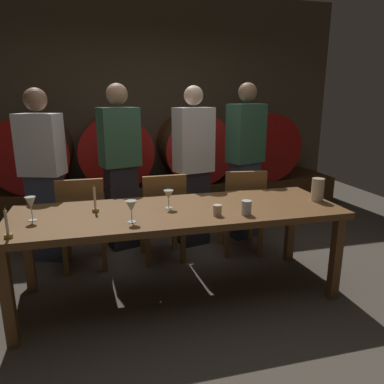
% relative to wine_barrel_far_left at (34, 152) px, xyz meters
% --- Properties ---
extents(ground_plane, '(7.35, 7.35, 0.00)m').
position_rel_wine_barrel_far_left_xyz_m(ground_plane, '(1.53, -2.17, -0.89)').
color(ground_plane, '#4C443A').
extents(back_wall, '(5.65, 0.24, 2.95)m').
position_rel_wine_barrel_far_left_xyz_m(back_wall, '(1.53, 0.55, 0.58)').
color(back_wall, brown).
rests_on(back_wall, ground).
extents(barrel_shelf, '(5.09, 0.90, 0.44)m').
position_rel_wine_barrel_far_left_xyz_m(barrel_shelf, '(1.53, 0.00, -0.67)').
color(barrel_shelf, '#4C2D16').
rests_on(barrel_shelf, ground).
extents(wine_barrel_far_left, '(0.92, 0.83, 0.92)m').
position_rel_wine_barrel_far_left_xyz_m(wine_barrel_far_left, '(0.00, 0.00, 0.00)').
color(wine_barrel_far_left, brown).
rests_on(wine_barrel_far_left, barrel_shelf).
extents(wine_barrel_center_left, '(0.92, 0.83, 0.92)m').
position_rel_wine_barrel_far_left_xyz_m(wine_barrel_center_left, '(1.01, 0.00, 0.00)').
color(wine_barrel_center_left, brown).
rests_on(wine_barrel_center_left, barrel_shelf).
extents(wine_barrel_center_right, '(0.92, 0.83, 0.92)m').
position_rel_wine_barrel_far_left_xyz_m(wine_barrel_center_right, '(2.08, 0.00, 0.00)').
color(wine_barrel_center_right, brown).
rests_on(wine_barrel_center_right, barrel_shelf).
extents(wine_barrel_far_right, '(0.92, 0.83, 0.92)m').
position_rel_wine_barrel_far_left_xyz_m(wine_barrel_far_right, '(3.06, 0.00, 0.00)').
color(wine_barrel_far_right, brown).
rests_on(wine_barrel_far_right, barrel_shelf).
extents(dining_table, '(2.51, 0.83, 0.73)m').
position_rel_wine_barrel_far_left_xyz_m(dining_table, '(1.38, -2.26, -0.23)').
color(dining_table, brown).
rests_on(dining_table, ground).
extents(chair_left, '(0.40, 0.40, 0.88)m').
position_rel_wine_barrel_far_left_xyz_m(chair_left, '(0.62, -1.59, -0.40)').
color(chair_left, brown).
rests_on(chair_left, ground).
extents(chair_center, '(0.42, 0.42, 0.88)m').
position_rel_wine_barrel_far_left_xyz_m(chair_center, '(1.36, -1.61, -0.40)').
color(chair_center, brown).
rests_on(chair_center, ground).
extents(chair_right, '(0.45, 0.45, 0.88)m').
position_rel_wine_barrel_far_left_xyz_m(chair_right, '(2.16, -1.62, -0.40)').
color(chair_right, brown).
rests_on(chair_right, ground).
extents(guest_far_left, '(0.44, 0.35, 1.65)m').
position_rel_wine_barrel_far_left_xyz_m(guest_far_left, '(0.28, -1.27, -0.05)').
color(guest_far_left, '#33384C').
rests_on(guest_far_left, ground).
extents(guest_center_left, '(0.43, 0.34, 1.70)m').
position_rel_wine_barrel_far_left_xyz_m(guest_center_left, '(1.01, -1.16, -0.02)').
color(guest_center_left, black).
rests_on(guest_center_left, ground).
extents(guest_center_right, '(0.43, 0.33, 1.68)m').
position_rel_wine_barrel_far_left_xyz_m(guest_center_right, '(1.75, -1.25, -0.04)').
color(guest_center_right, black).
rests_on(guest_center_right, ground).
extents(guest_far_right, '(0.44, 0.36, 1.71)m').
position_rel_wine_barrel_far_left_xyz_m(guest_far_right, '(2.36, -1.19, -0.01)').
color(guest_far_right, '#33384C').
rests_on(guest_far_right, ground).
extents(candle_left, '(0.05, 0.05, 0.20)m').
position_rel_wine_barrel_far_left_xyz_m(candle_left, '(0.24, -2.57, -0.11)').
color(candle_left, olive).
rests_on(candle_left, dining_table).
extents(candle_right, '(0.05, 0.05, 0.21)m').
position_rel_wine_barrel_far_left_xyz_m(candle_right, '(0.76, -2.16, -0.11)').
color(candle_right, olive).
rests_on(candle_right, dining_table).
extents(pitcher, '(0.10, 0.10, 0.19)m').
position_rel_wine_barrel_far_left_xyz_m(pitcher, '(2.54, -2.31, -0.07)').
color(pitcher, beige).
rests_on(pitcher, dining_table).
extents(wine_glass_left, '(0.07, 0.07, 0.17)m').
position_rel_wine_barrel_far_left_xyz_m(wine_glass_left, '(0.33, -2.26, -0.04)').
color(wine_glass_left, silver).
rests_on(wine_glass_left, dining_table).
extents(wine_glass_center, '(0.08, 0.08, 0.15)m').
position_rel_wine_barrel_far_left_xyz_m(wine_glass_center, '(1.00, -2.47, -0.05)').
color(wine_glass_center, silver).
rests_on(wine_glass_center, dining_table).
extents(wine_glass_right, '(0.08, 0.08, 0.14)m').
position_rel_wine_barrel_far_left_xyz_m(wine_glass_right, '(1.31, -2.21, -0.06)').
color(wine_glass_right, silver).
rests_on(wine_glass_right, dining_table).
extents(cup_left, '(0.06, 0.06, 0.08)m').
position_rel_wine_barrel_far_left_xyz_m(cup_left, '(1.62, -2.47, -0.13)').
color(cup_left, beige).
rests_on(cup_left, dining_table).
extents(cup_right, '(0.07, 0.07, 0.11)m').
position_rel_wine_barrel_far_left_xyz_m(cup_right, '(1.83, -2.51, -0.11)').
color(cup_right, silver).
rests_on(cup_right, dining_table).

